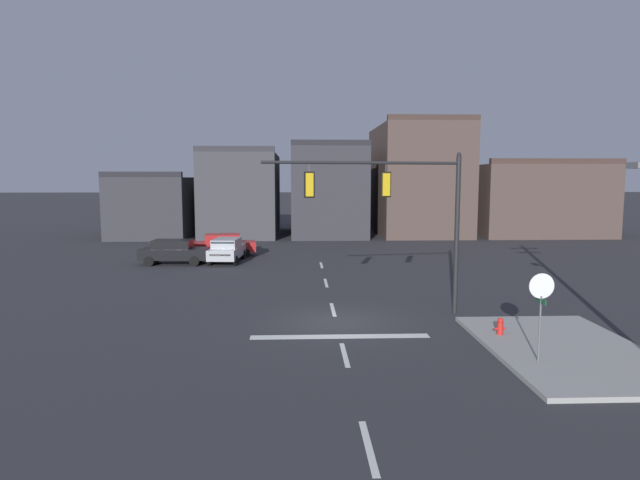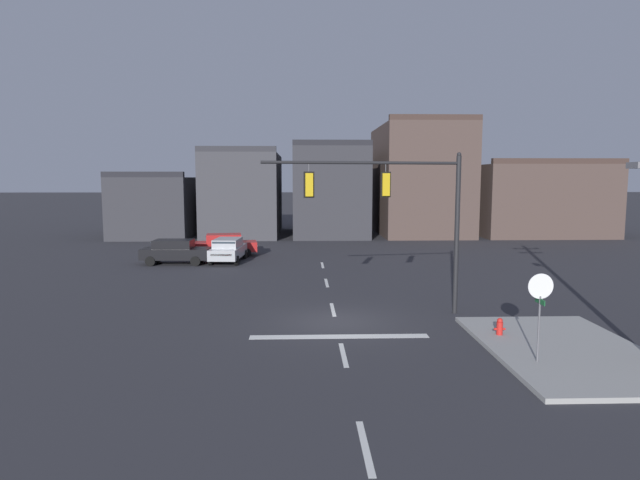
# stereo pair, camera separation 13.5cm
# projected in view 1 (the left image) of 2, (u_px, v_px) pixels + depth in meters

# --- Properties ---
(ground_plane) EXTENTS (400.00, 400.00, 0.00)m
(ground_plane) POSITION_uv_depth(u_px,v_px,m) (336.00, 322.00, 21.32)
(ground_plane) COLOR #2B2B30
(sidewalk_near_corner) EXTENTS (5.00, 8.00, 0.15)m
(sidewalk_near_corner) POSITION_uv_depth(u_px,v_px,m) (567.00, 350.00, 17.62)
(sidewalk_near_corner) COLOR gray
(sidewalk_near_corner) RESTS_ON ground
(stop_bar_paint) EXTENTS (6.40, 0.50, 0.01)m
(stop_bar_paint) POSITION_uv_depth(u_px,v_px,m) (340.00, 336.00, 19.33)
(stop_bar_paint) COLOR silver
(stop_bar_paint) RESTS_ON ground
(lane_centreline) EXTENTS (0.16, 26.40, 0.01)m
(lane_centreline) POSITION_uv_depth(u_px,v_px,m) (333.00, 310.00, 23.30)
(lane_centreline) COLOR silver
(lane_centreline) RESTS_ON ground
(signal_mast_near_side) EXTENTS (8.08, 1.35, 6.68)m
(signal_mast_near_side) POSITION_uv_depth(u_px,v_px,m) (402.00, 203.00, 21.81)
(signal_mast_near_side) COLOR black
(signal_mast_near_side) RESTS_ON ground
(stop_sign) EXTENTS (0.76, 0.64, 2.83)m
(stop_sign) POSITION_uv_depth(u_px,v_px,m) (541.00, 296.00, 16.09)
(stop_sign) COLOR #56565B
(stop_sign) RESTS_ON ground
(car_lot_nearside) EXTENTS (4.62, 2.39, 1.61)m
(car_lot_nearside) POSITION_uv_depth(u_px,v_px,m) (224.00, 244.00, 39.26)
(car_lot_nearside) COLOR #A81E1E
(car_lot_nearside) RESTS_ON ground
(car_lot_middle) EXTENTS (2.19, 4.56, 1.61)m
(car_lot_middle) POSITION_uv_depth(u_px,v_px,m) (227.00, 250.00, 36.43)
(car_lot_middle) COLOR #9EA0A5
(car_lot_middle) RESTS_ON ground
(car_lot_farside) EXTENTS (4.50, 2.01, 1.61)m
(car_lot_farside) POSITION_uv_depth(u_px,v_px,m) (174.00, 251.00, 35.57)
(car_lot_farside) COLOR black
(car_lot_farside) RESTS_ON ground
(fire_hydrant) EXTENTS (0.40, 0.30, 0.75)m
(fire_hydrant) POSITION_uv_depth(u_px,v_px,m) (500.00, 329.00, 19.07)
(fire_hydrant) COLOR red
(fire_hydrant) RESTS_ON ground
(building_row) EXTENTS (47.39, 13.35, 11.29)m
(building_row) POSITION_uv_depth(u_px,v_px,m) (359.00, 193.00, 54.58)
(building_row) COLOR #2D2D33
(building_row) RESTS_ON ground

